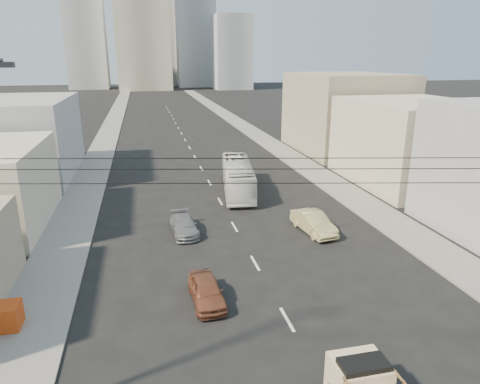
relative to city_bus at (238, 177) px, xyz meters
name	(u,v)px	position (x,y,z in m)	size (l,w,h in m)	color
sidewalk_left	(111,128)	(-13.86, 41.61, -1.41)	(3.50, 180.00, 0.12)	slate
sidewalk_right	(240,124)	(9.64, 41.61, -1.41)	(3.50, 180.00, 0.12)	slate
lane_dashes	(187,144)	(-2.11, 24.61, -1.46)	(0.15, 104.00, 0.01)	silver
city_bus	(238,177)	(0.00, 0.00, 0.00)	(2.46, 10.53, 2.93)	silver
sedan_brown	(206,291)	(-5.61, -18.04, -0.82)	(1.52, 3.78, 1.29)	brown
sedan_tan	(314,223)	(3.16, -10.61, -0.74)	(1.54, 4.42, 1.46)	tan
sedan_grey	(184,225)	(-5.85, -8.82, -0.86)	(1.69, 4.16, 1.21)	slate
overhead_wires	(375,170)	(-2.11, -26.89, 7.50)	(23.01, 5.02, 0.72)	black
bldg_right_mid	(412,142)	(17.39, -0.39, 2.53)	(11.00, 14.00, 8.00)	beige
bldg_right_far	(344,113)	(17.89, 15.61, 3.53)	(12.00, 16.00, 10.00)	tan
bldg_left_far	(10,138)	(-21.61, 10.61, 2.53)	(12.00, 16.00, 8.00)	#97979A
high_rise_tower	(141,8)	(-6.11, 141.61, 28.53)	(20.00, 20.00, 60.00)	tan
midrise_ne	(195,38)	(15.89, 156.61, 18.53)	(16.00, 16.00, 40.00)	#93969B
midrise_nw	(87,45)	(-28.11, 151.61, 15.53)	(15.00, 15.00, 34.00)	#93969B
midrise_back	(165,35)	(3.89, 171.61, 20.53)	(18.00, 18.00, 44.00)	#97979A
midrise_east	(232,53)	(27.89, 136.61, 12.53)	(14.00, 14.00, 28.00)	#93969B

